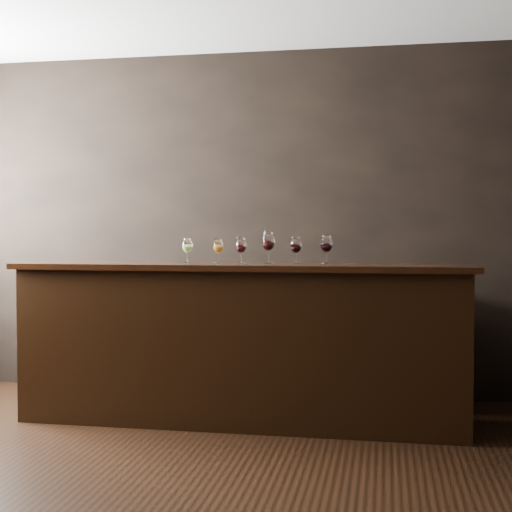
% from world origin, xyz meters
% --- Properties ---
extents(ground, '(5.00, 5.00, 0.00)m').
position_xyz_m(ground, '(0.00, 0.00, 0.00)').
color(ground, black).
rests_on(ground, ground).
extents(room_shell, '(5.02, 4.52, 2.81)m').
position_xyz_m(room_shell, '(-0.23, 0.11, 1.81)').
color(room_shell, black).
rests_on(room_shell, ground).
extents(bar_counter, '(3.06, 0.68, 1.07)m').
position_xyz_m(bar_counter, '(0.45, 1.36, 0.54)').
color(bar_counter, black).
rests_on(bar_counter, ground).
extents(bar_top, '(3.17, 0.75, 0.04)m').
position_xyz_m(bar_top, '(0.45, 1.36, 1.09)').
color(bar_top, black).
rests_on(bar_top, bar_counter).
extents(back_bar_shelf, '(2.48, 0.40, 0.89)m').
position_xyz_m(back_bar_shelf, '(0.58, 2.03, 0.45)').
color(back_bar_shelf, black).
rests_on(back_bar_shelf, ground).
extents(glass_white, '(0.07, 0.07, 0.18)m').
position_xyz_m(glass_white, '(0.06, 1.37, 1.23)').
color(glass_white, white).
rests_on(glass_white, bar_top).
extents(glass_amber, '(0.07, 0.07, 0.17)m').
position_xyz_m(glass_amber, '(0.27, 1.40, 1.23)').
color(glass_amber, white).
rests_on(glass_amber, bar_top).
extents(glass_red_a, '(0.08, 0.08, 0.18)m').
position_xyz_m(glass_red_a, '(0.45, 1.35, 1.23)').
color(glass_red_a, white).
rests_on(glass_red_a, bar_top).
extents(glass_red_b, '(0.09, 0.09, 0.22)m').
position_xyz_m(glass_red_b, '(0.64, 1.35, 1.26)').
color(glass_red_b, white).
rests_on(glass_red_b, bar_top).
extents(glass_red_c, '(0.08, 0.08, 0.18)m').
position_xyz_m(glass_red_c, '(0.84, 1.33, 1.24)').
color(glass_red_c, white).
rests_on(glass_red_c, bar_top).
extents(glass_red_d, '(0.08, 0.08, 0.20)m').
position_xyz_m(glass_red_d, '(1.05, 1.36, 1.24)').
color(glass_red_d, white).
rests_on(glass_red_d, bar_top).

